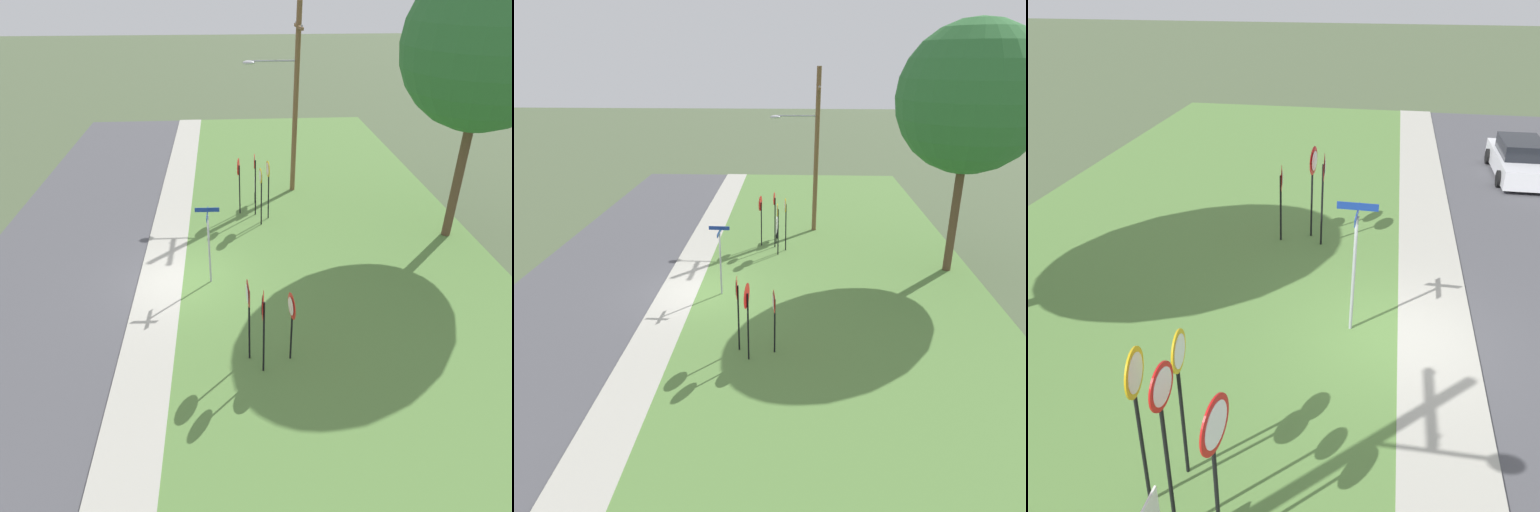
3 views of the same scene
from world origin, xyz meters
TOP-DOWN VIEW (x-y plane):
  - ground_plane at (0.00, 0.00)m, footprint 160.00×160.00m
  - sidewalk_strip at (0.00, -0.80)m, footprint 44.00×1.60m
  - grass_median at (0.00, 6.00)m, footprint 44.00×12.00m
  - stop_sign_near_left at (-4.27, 3.14)m, footprint 0.62×0.11m
  - stop_sign_near_right at (-4.90, 3.50)m, footprint 0.68×0.12m
  - stop_sign_far_left at (-5.51, 2.25)m, footprint 0.74×0.14m
  - stop_sign_far_center at (-5.32, 2.95)m, footprint 0.62×0.11m
  - yield_sign_near_left at (4.30, 3.31)m, footprint 0.74×0.14m
  - yield_sign_near_right at (4.21, 2.14)m, footprint 0.77×0.12m
  - yield_sign_far_left at (4.74, 2.50)m, footprint 0.80×0.14m
  - street_name_post at (0.13, 1.01)m, footprint 0.96×0.82m
  - parked_sedan_distant at (11.61, -4.33)m, footprint 4.52×1.92m

SIDE VIEW (x-z plane):
  - ground_plane at x=0.00m, z-range 0.00..0.00m
  - grass_median at x=0.00m, z-range 0.00..0.04m
  - sidewalk_strip at x=0.00m, z-range 0.00..0.06m
  - parked_sedan_distant at x=11.61m, z-range -0.05..1.34m
  - yield_sign_near_left at x=4.30m, z-range 0.58..2.81m
  - street_name_post at x=0.13m, z-range 0.32..3.22m
  - stop_sign_near_left at x=-4.27m, z-range 0.59..3.17m
  - stop_sign_far_left at x=-5.51m, z-range 0.64..3.25m
  - stop_sign_near_right at x=-4.90m, z-range 0.64..3.31m
  - yield_sign_near_right at x=4.21m, z-range 0.70..3.35m
  - yield_sign_far_left at x=4.74m, z-range 0.71..3.37m
  - stop_sign_far_center at x=-5.32m, z-range 0.63..3.48m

